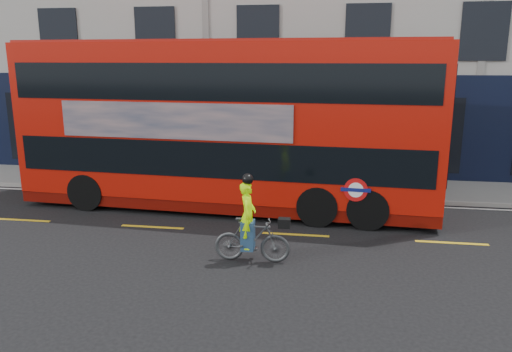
# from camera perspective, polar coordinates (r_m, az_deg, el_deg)

# --- Properties ---
(ground) EXTENTS (120.00, 120.00, 0.00)m
(ground) POSITION_cam_1_polar(r_m,az_deg,el_deg) (13.00, -14.06, -7.84)
(ground) COLOR black
(ground) RESTS_ON ground
(pavement) EXTENTS (60.00, 3.00, 0.12)m
(pavement) POSITION_cam_1_polar(r_m,az_deg,el_deg) (18.85, -6.49, -0.68)
(pavement) COLOR slate
(pavement) RESTS_ON ground
(kerb) EXTENTS (60.00, 0.12, 0.13)m
(kerb) POSITION_cam_1_polar(r_m,az_deg,el_deg) (17.45, -7.78, -1.85)
(kerb) COLOR gray
(kerb) RESTS_ON ground
(road_edge_line) EXTENTS (58.00, 0.10, 0.01)m
(road_edge_line) POSITION_cam_1_polar(r_m,az_deg,el_deg) (17.19, -8.05, -2.30)
(road_edge_line) COLOR silver
(road_edge_line) RESTS_ON ground
(lane_dashes) EXTENTS (58.00, 0.12, 0.01)m
(lane_dashes) POSITION_cam_1_polar(r_m,az_deg,el_deg) (14.30, -11.75, -5.72)
(lane_dashes) COLOR gold
(lane_dashes) RESTS_ON ground
(bus) EXTENTS (12.83, 3.64, 5.12)m
(bus) POSITION_cam_1_polar(r_m,az_deg,el_deg) (15.38, -3.29, 5.93)
(bus) COLOR #AF1107
(bus) RESTS_ON ground
(cyclist) EXTENTS (1.76, 0.57, 2.09)m
(cyclist) POSITION_cam_1_polar(r_m,az_deg,el_deg) (11.52, -0.57, -6.51)
(cyclist) COLOR #434648
(cyclist) RESTS_ON ground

